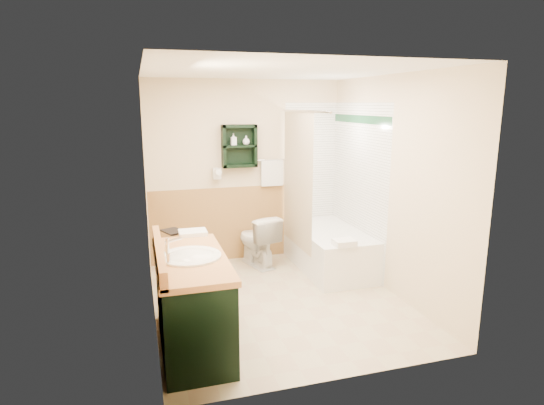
{
  "coord_description": "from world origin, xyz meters",
  "views": [
    {
      "loc": [
        -1.37,
        -4.37,
        2.09
      ],
      "look_at": [
        -0.02,
        0.2,
        1.05
      ],
      "focal_mm": 30.0,
      "sensor_mm": 36.0,
      "label": 1
    }
  ],
  "objects_px": {
    "wall_shelf": "(239,146)",
    "hair_dryer": "(217,174)",
    "soap_bottle_a": "(233,142)",
    "bathtub": "(329,249)",
    "vanity_book": "(164,223)",
    "soap_bottle_b": "(246,141)",
    "toilet": "(257,241)",
    "vanity": "(192,302)"
  },
  "relations": [
    {
      "from": "toilet",
      "to": "soap_bottle_b",
      "type": "relative_size",
      "value": 5.78
    },
    {
      "from": "wall_shelf",
      "to": "hair_dryer",
      "type": "distance_m",
      "value": 0.46
    },
    {
      "from": "bathtub",
      "to": "vanity_book",
      "type": "height_order",
      "value": "vanity_book"
    },
    {
      "from": "vanity",
      "to": "soap_bottle_a",
      "type": "xyz_separation_m",
      "value": [
        0.82,
        2.08,
        1.19
      ]
    },
    {
      "from": "vanity_book",
      "to": "toilet",
      "type": "bearing_deg",
      "value": 17.6
    },
    {
      "from": "vanity_book",
      "to": "soap_bottle_b",
      "type": "relative_size",
      "value": 1.99
    },
    {
      "from": "hair_dryer",
      "to": "toilet",
      "type": "bearing_deg",
      "value": -31.29
    },
    {
      "from": "soap_bottle_b",
      "to": "soap_bottle_a",
      "type": "bearing_deg",
      "value": 180.0
    },
    {
      "from": "soap_bottle_b",
      "to": "bathtub",
      "type": "bearing_deg",
      "value": -33.12
    },
    {
      "from": "wall_shelf",
      "to": "toilet",
      "type": "bearing_deg",
      "value": -57.53
    },
    {
      "from": "hair_dryer",
      "to": "toilet",
      "type": "distance_m",
      "value": 1.02
    },
    {
      "from": "soap_bottle_b",
      "to": "wall_shelf",
      "type": "bearing_deg",
      "value": 176.8
    },
    {
      "from": "hair_dryer",
      "to": "wall_shelf",
      "type": "bearing_deg",
      "value": -4.76
    },
    {
      "from": "bathtub",
      "to": "soap_bottle_a",
      "type": "relative_size",
      "value": 9.86
    },
    {
      "from": "vanity_book",
      "to": "soap_bottle_a",
      "type": "xyz_separation_m",
      "value": [
        0.98,
        1.32,
        0.66
      ]
    },
    {
      "from": "wall_shelf",
      "to": "bathtub",
      "type": "relative_size",
      "value": 0.37
    },
    {
      "from": "wall_shelf",
      "to": "soap_bottle_b",
      "type": "height_order",
      "value": "wall_shelf"
    },
    {
      "from": "toilet",
      "to": "vanity_book",
      "type": "bearing_deg",
      "value": 24.87
    },
    {
      "from": "wall_shelf",
      "to": "soap_bottle_b",
      "type": "bearing_deg",
      "value": -3.2
    },
    {
      "from": "wall_shelf",
      "to": "bathtub",
      "type": "bearing_deg",
      "value": -30.98
    },
    {
      "from": "bathtub",
      "to": "vanity_book",
      "type": "xyz_separation_m",
      "value": [
        -2.08,
        -0.71,
        0.68
      ]
    },
    {
      "from": "bathtub",
      "to": "vanity",
      "type": "bearing_deg",
      "value": -142.59
    },
    {
      "from": "wall_shelf",
      "to": "vanity",
      "type": "bearing_deg",
      "value": -113.24
    },
    {
      "from": "vanity",
      "to": "toilet",
      "type": "bearing_deg",
      "value": 59.92
    },
    {
      "from": "vanity_book",
      "to": "soap_bottle_a",
      "type": "distance_m",
      "value": 1.77
    },
    {
      "from": "hair_dryer",
      "to": "soap_bottle_b",
      "type": "height_order",
      "value": "soap_bottle_b"
    },
    {
      "from": "toilet",
      "to": "vanity_book",
      "type": "relative_size",
      "value": 2.91
    },
    {
      "from": "wall_shelf",
      "to": "bathtub",
      "type": "distance_m",
      "value": 1.76
    },
    {
      "from": "vanity",
      "to": "soap_bottle_a",
      "type": "relative_size",
      "value": 8.52
    },
    {
      "from": "bathtub",
      "to": "toilet",
      "type": "distance_m",
      "value": 0.94
    },
    {
      "from": "vanity",
      "to": "soap_bottle_b",
      "type": "bearing_deg",
      "value": 64.66
    },
    {
      "from": "toilet",
      "to": "hair_dryer",
      "type": "bearing_deg",
      "value": -47.46
    },
    {
      "from": "hair_dryer",
      "to": "soap_bottle_a",
      "type": "relative_size",
      "value": 1.58
    },
    {
      "from": "wall_shelf",
      "to": "soap_bottle_b",
      "type": "distance_m",
      "value": 0.11
    },
    {
      "from": "hair_dryer",
      "to": "soap_bottle_b",
      "type": "xyz_separation_m",
      "value": [
        0.39,
        -0.03,
        0.41
      ]
    },
    {
      "from": "bathtub",
      "to": "toilet",
      "type": "relative_size",
      "value": 2.19
    },
    {
      "from": "vanity_book",
      "to": "soap_bottle_b",
      "type": "height_order",
      "value": "soap_bottle_b"
    },
    {
      "from": "vanity_book",
      "to": "soap_bottle_a",
      "type": "bearing_deg",
      "value": 29.82
    },
    {
      "from": "vanity",
      "to": "soap_bottle_a",
      "type": "height_order",
      "value": "soap_bottle_a"
    },
    {
      "from": "soap_bottle_a",
      "to": "soap_bottle_b",
      "type": "height_order",
      "value": "soap_bottle_b"
    },
    {
      "from": "wall_shelf",
      "to": "soap_bottle_a",
      "type": "relative_size",
      "value": 3.62
    },
    {
      "from": "soap_bottle_a",
      "to": "bathtub",
      "type": "bearing_deg",
      "value": -28.98
    }
  ]
}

